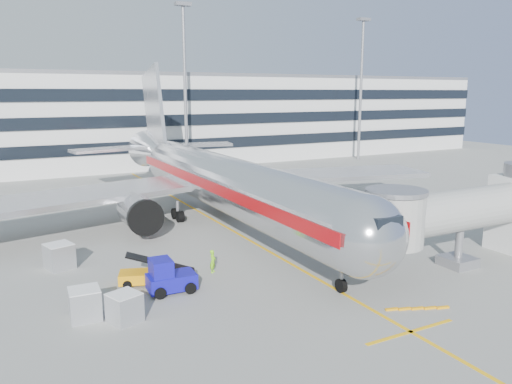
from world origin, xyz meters
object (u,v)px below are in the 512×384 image
cargo_container_front (125,307)px  ramp_worker (213,261)px  main_jet (216,179)px  baggage_tug (168,278)px  belt_loader (152,275)px  cargo_container_right (59,256)px  cargo_container_left (85,304)px

cargo_container_front → ramp_worker: cargo_container_front is taller
main_jet → baggage_tug: bearing=-123.4°
main_jet → ramp_worker: (-5.77, -12.64, -3.42)m
belt_loader → cargo_container_right: bearing=130.6°
main_jet → belt_loader: size_ratio=11.23×
cargo_container_front → cargo_container_right: bearing=101.3°
ramp_worker → baggage_tug: bearing=157.7°
ramp_worker → cargo_container_right: bearing=98.8°
belt_loader → baggage_tug: size_ratio=1.48×
ramp_worker → cargo_container_left: bearing=151.2°
cargo_container_right → cargo_container_front: bearing=-78.7°
cargo_container_left → cargo_container_right: cargo_container_right is taller
baggage_tug → cargo_container_left: bearing=-164.5°
baggage_tug → cargo_container_right: bearing=125.4°
belt_loader → main_jet: bearing=51.5°
belt_loader → ramp_worker: bearing=1.1°
belt_loader → baggage_tug: baggage_tug is taller
ramp_worker → main_jet: bearing=16.0°
main_jet → baggage_tug: main_jet is taller
main_jet → cargo_container_right: bearing=-155.8°
cargo_container_right → cargo_container_front: 10.85m
main_jet → cargo_container_right: size_ratio=23.81×
cargo_container_front → ramp_worker: 8.74m
cargo_container_left → ramp_worker: (9.14, 3.45, -0.07)m
baggage_tug → cargo_container_front: size_ratio=1.55×
main_jet → cargo_container_front: bearing=-126.8°
main_jet → cargo_container_right: (-15.18, -6.83, -3.31)m
cargo_container_right → cargo_container_front: cargo_container_right is taller
cargo_container_right → ramp_worker: bearing=-31.7°
baggage_tug → ramp_worker: bearing=27.2°
baggage_tug → cargo_container_right: baggage_tug is taller
baggage_tug → cargo_container_left: 5.48m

